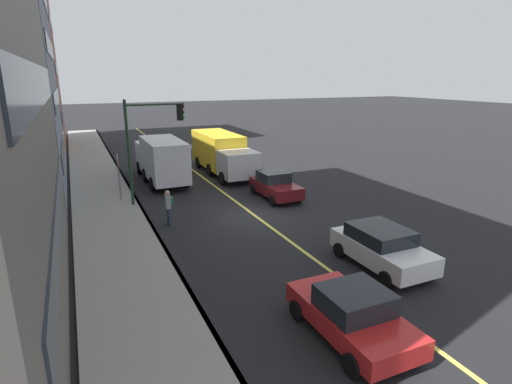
{
  "coord_description": "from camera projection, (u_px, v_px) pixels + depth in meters",
  "views": [
    {
      "loc": [
        -18.47,
        8.22,
        7.02
      ],
      "look_at": [
        -2.27,
        0.9,
        1.95
      ],
      "focal_mm": 28.55,
      "sensor_mm": 36.0,
      "label": 1
    }
  ],
  "objects": [
    {
      "name": "lane_stripe_center",
      "position": [
        254.0,
        215.0,
        21.37
      ],
      "size": [
        80.0,
        0.16,
        0.01
      ],
      "primitive_type": "cube",
      "color": "#D8CC4C",
      "rests_on": "ground"
    },
    {
      "name": "sidewalk_slab",
      "position": [
        115.0,
        234.0,
        18.6
      ],
      "size": [
        80.0,
        3.56,
        0.15
      ],
      "primitive_type": "cube",
      "color": "gray",
      "rests_on": "ground"
    },
    {
      "name": "car_maroon",
      "position": [
        275.0,
        185.0,
        24.19
      ],
      "size": [
        3.98,
        1.91,
        1.57
      ],
      "color": "#591116",
      "rests_on": "ground"
    },
    {
      "name": "pedestrian_with_backpack",
      "position": [
        168.0,
        205.0,
        19.64
      ],
      "size": [
        0.43,
        0.37,
        1.76
      ],
      "color": "#262D4C",
      "rests_on": "ground"
    },
    {
      "name": "car_red",
      "position": [
        352.0,
        313.0,
        11.21
      ],
      "size": [
        4.03,
        2.09,
        1.47
      ],
      "color": "red",
      "rests_on": "ground"
    },
    {
      "name": "street_sign_post",
      "position": [
        119.0,
        174.0,
        23.12
      ],
      "size": [
        0.6,
        0.08,
        2.84
      ],
      "color": "slate",
      "rests_on": "ground"
    },
    {
      "name": "ground",
      "position": [
        254.0,
        215.0,
        21.37
      ],
      "size": [
        200.0,
        200.0,
        0.0
      ],
      "primitive_type": "plane",
      "color": "black"
    },
    {
      "name": "truck_yellow",
      "position": [
        222.0,
        153.0,
        30.22
      ],
      "size": [
        8.37,
        2.58,
        2.89
      ],
      "color": "silver",
      "rests_on": "ground"
    },
    {
      "name": "car_white",
      "position": [
        382.0,
        247.0,
        15.41
      ],
      "size": [
        4.06,
        2.12,
        1.54
      ],
      "color": "silver",
      "rests_on": "ground"
    },
    {
      "name": "traffic_light_mast",
      "position": [
        150.0,
        135.0,
        22.08
      ],
      "size": [
        0.28,
        3.25,
        5.86
      ],
      "color": "#1E3823",
      "rests_on": "ground"
    },
    {
      "name": "truck_white",
      "position": [
        161.0,
        158.0,
        27.77
      ],
      "size": [
        7.66,
        2.43,
        3.01
      ],
      "color": "silver",
      "rests_on": "ground"
    },
    {
      "name": "curb_edge",
      "position": [
        153.0,
        228.0,
        19.27
      ],
      "size": [
        80.0,
        0.16,
        0.15
      ],
      "primitive_type": "cube",
      "color": "slate",
      "rests_on": "ground"
    }
  ]
}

